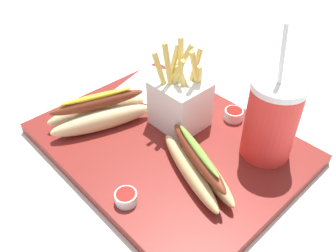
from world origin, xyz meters
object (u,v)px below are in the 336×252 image
hot_dog_1 (197,165)px  ketchup_cup_2 (234,114)px  fries_basket (180,102)px  hot_dog_2 (100,113)px  soda_cup (271,120)px  napkin_stack (153,87)px  ketchup_cup_1 (126,197)px

hot_dog_1 → ketchup_cup_2: size_ratio=5.23×
fries_basket → ketchup_cup_2: bearing=-126.4°
hot_dog_1 → ketchup_cup_2: bearing=-72.2°
hot_dog_2 → fries_basket: bearing=-132.6°
fries_basket → ketchup_cup_2: size_ratio=4.68×
soda_cup → fries_basket: 0.16m
soda_cup → napkin_stack: (0.28, 0.01, -0.06)m
ketchup_cup_2 → napkin_stack: bearing=13.1°
hot_dog_2 → hot_dog_1: bearing=-170.7°
hot_dog_2 → ketchup_cup_2: size_ratio=5.54×
ketchup_cup_1 → fries_basket: bearing=-67.5°
ketchup_cup_1 → ketchup_cup_2: 0.27m
fries_basket → ketchup_cup_1: (-0.08, 0.19, -0.04)m
hot_dog_2 → ketchup_cup_1: bearing=155.9°
napkin_stack → ketchup_cup_1: bearing=130.9°
hot_dog_2 → ketchup_cup_1: (-0.18, 0.08, -0.02)m
fries_basket → hot_dog_2: (0.10, 0.11, -0.02)m
ketchup_cup_1 → ketchup_cup_2: (0.02, -0.27, 0.00)m
fries_basket → hot_dog_1: bearing=146.7°
fries_basket → ketchup_cup_2: 0.11m
soda_cup → napkin_stack: soda_cup is taller
hot_dog_2 → ketchup_cup_2: 0.25m
hot_dog_2 → ketchup_cup_2: hot_dog_2 is taller
fries_basket → ketchup_cup_1: 0.21m
soda_cup → fries_basket: bearing=17.6°
soda_cup → ketchup_cup_1: (0.08, 0.24, -0.06)m
hot_dog_1 → hot_dog_2: hot_dog_2 is taller
soda_cup → hot_dog_2: soda_cup is taller
hot_dog_2 → ketchup_cup_2: (-0.16, -0.19, -0.01)m
soda_cup → hot_dog_1: size_ratio=1.21×
hot_dog_1 → ketchup_cup_1: size_ratio=5.58×
ketchup_cup_1 → napkin_stack: (0.20, -0.23, -0.00)m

